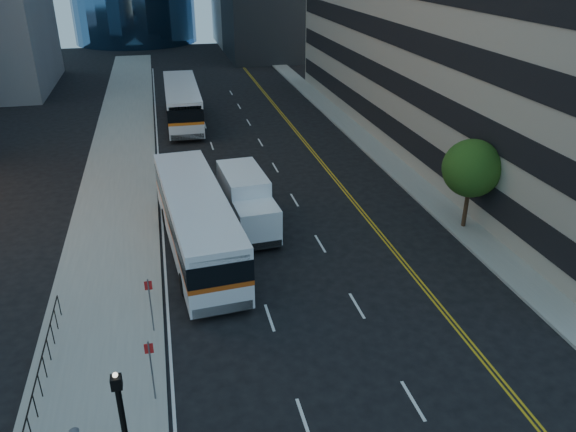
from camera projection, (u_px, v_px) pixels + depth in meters
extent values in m
plane|color=black|center=(361.00, 334.00, 23.32)|extent=(160.00, 160.00, 0.00)
cube|color=gray|center=(122.00, 156.00, 43.14)|extent=(5.00, 90.00, 0.15)
cube|color=gray|center=(362.00, 138.00, 47.07)|extent=(2.00, 90.00, 0.15)
cylinder|color=#332114|center=(466.00, 208.00, 31.62)|extent=(0.24, 0.24, 2.20)
sphere|color=#1D4714|center=(472.00, 168.00, 30.59)|extent=(3.20, 3.20, 3.20)
cube|color=black|center=(116.00, 382.00, 14.27)|extent=(0.28, 0.28, 0.36)
cube|color=white|center=(198.00, 235.00, 29.30)|extent=(3.86, 13.20, 1.19)
cube|color=#C14812|center=(197.00, 223.00, 29.00)|extent=(3.89, 13.22, 0.24)
cube|color=black|center=(196.00, 212.00, 28.74)|extent=(3.89, 13.22, 0.98)
cube|color=white|center=(195.00, 198.00, 28.39)|extent=(3.86, 13.20, 0.54)
cylinder|color=black|center=(184.00, 284.00, 25.78)|extent=(0.41, 1.11, 1.08)
cylinder|color=black|center=(239.00, 275.00, 26.48)|extent=(0.41, 1.11, 1.08)
cylinder|color=black|center=(166.00, 218.00, 32.12)|extent=(0.41, 1.11, 1.08)
cylinder|color=black|center=(210.00, 212.00, 32.82)|extent=(0.41, 1.11, 1.08)
cube|color=white|center=(183.00, 112.00, 51.21)|extent=(2.99, 13.27, 1.21)
cube|color=orange|center=(182.00, 104.00, 50.90)|extent=(3.01, 13.29, 0.24)
cube|color=black|center=(182.00, 97.00, 50.64)|extent=(3.01, 13.29, 0.99)
cube|color=white|center=(181.00, 88.00, 50.28)|extent=(2.99, 13.27, 0.55)
cylinder|color=black|center=(170.00, 130.00, 47.65)|extent=(0.34, 1.11, 1.10)
cylinder|color=black|center=(201.00, 128.00, 48.16)|extent=(0.34, 1.11, 1.10)
cylinder|color=black|center=(168.00, 107.00, 54.26)|extent=(0.34, 1.11, 1.10)
cylinder|color=black|center=(195.00, 106.00, 54.77)|extent=(0.34, 1.11, 1.10)
cube|color=white|center=(257.00, 223.00, 29.68)|extent=(2.36, 2.19, 1.94)
cube|color=black|center=(261.00, 224.00, 28.76)|extent=(2.02, 0.20, 1.02)
cube|color=white|center=(243.00, 191.00, 32.23)|extent=(2.53, 4.59, 2.41)
cube|color=black|center=(248.00, 220.00, 31.96)|extent=(2.05, 6.21, 0.23)
cylinder|color=black|center=(240.00, 242.00, 29.65)|extent=(0.32, 0.90, 0.89)
cylinder|color=black|center=(276.00, 237.00, 30.17)|extent=(0.32, 0.90, 0.89)
cylinder|color=black|center=(223.00, 207.00, 33.64)|extent=(0.32, 0.90, 0.89)
cylinder|color=black|center=(256.00, 203.00, 34.16)|extent=(0.32, 0.90, 0.89)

